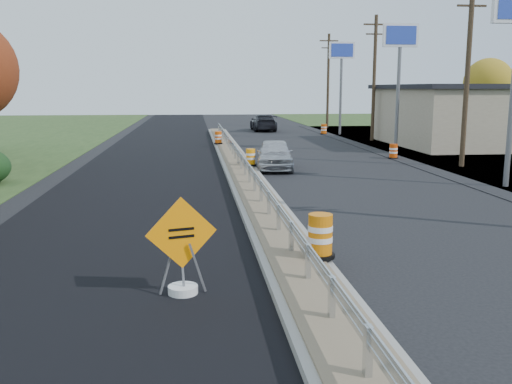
{
  "coord_description": "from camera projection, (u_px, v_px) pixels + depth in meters",
  "views": [
    {
      "loc": [
        -2.25,
        -18.85,
        4.01
      ],
      "look_at": [
        -0.51,
        -3.01,
        1.1
      ],
      "focal_mm": 40.0,
      "sensor_mm": 36.0,
      "label": 1
    }
  ],
  "objects": [
    {
      "name": "barrel_shoulder_near",
      "position": [
        393.0,
        152.0,
        32.8
      ],
      "size": [
        0.58,
        0.58,
        0.85
      ],
      "color": "black",
      "rests_on": "ground"
    },
    {
      "name": "utility_pole_smid",
      "position": [
        468.0,
        69.0,
        28.54
      ],
      "size": [
        1.9,
        0.26,
        9.4
      ],
      "color": "#473523",
      "rests_on": "ground"
    },
    {
      "name": "guardrail",
      "position": [
        240.0,
        156.0,
        28.06
      ],
      "size": [
        0.1,
        46.15,
        0.72
      ],
      "color": "silver",
      "rests_on": "median"
    },
    {
      "name": "barrel_median_mid",
      "position": [
        251.0,
        158.0,
        28.17
      ],
      "size": [
        0.57,
        0.57,
        0.83
      ],
      "color": "black",
      "rests_on": "median"
    },
    {
      "name": "ground",
      "position": [
        261.0,
        208.0,
        19.39
      ],
      "size": [
        140.0,
        140.0,
        0.0
      ],
      "primitive_type": "plane",
      "color": "black",
      "rests_on": "ground"
    },
    {
      "name": "barrel_median_near",
      "position": [
        320.0,
        237.0,
        12.83
      ],
      "size": [
        0.68,
        0.68,
        1.0
      ],
      "color": "black",
      "rests_on": "median"
    },
    {
      "name": "pylon_sign_north",
      "position": [
        342.0,
        59.0,
        48.69
      ],
      "size": [
        2.2,
        0.3,
        7.9
      ],
      "color": "slate",
      "rests_on": "ground"
    },
    {
      "name": "tree_far_yellow",
      "position": [
        488.0,
        83.0,
        54.62
      ],
      "size": [
        4.62,
        4.62,
        6.86
      ],
      "color": "#473523",
      "rests_on": "ground"
    },
    {
      "name": "milled_overlay",
      "position": [
        151.0,
        169.0,
        28.69
      ],
      "size": [
        7.2,
        120.0,
        0.01
      ],
      "primitive_type": "cube",
      "color": "black",
      "rests_on": "ground"
    },
    {
      "name": "utility_pole_nmid",
      "position": [
        374.0,
        76.0,
        43.21
      ],
      "size": [
        1.9,
        0.26,
        9.4
      ],
      "color": "#473523",
      "rests_on": "ground"
    },
    {
      "name": "utility_pole_north",
      "position": [
        328.0,
        79.0,
        57.88
      ],
      "size": [
        1.9,
        0.26,
        9.4
      ],
      "color": "#473523",
      "rests_on": "ground"
    },
    {
      "name": "barrel_median_far",
      "position": [
        218.0,
        138.0,
        39.12
      ],
      "size": [
        0.59,
        0.59,
        0.86
      ],
      "color": "black",
      "rests_on": "median"
    },
    {
      "name": "car_silver",
      "position": [
        275.0,
        154.0,
        28.57
      ],
      "size": [
        2.28,
        4.56,
        1.49
      ],
      "primitive_type": "imported",
      "rotation": [
        0.0,
        0.0,
        -0.12
      ],
      "color": "silver",
      "rests_on": "ground"
    },
    {
      "name": "pylon_sign_mid",
      "position": [
        400.0,
        47.0,
        35.0
      ],
      "size": [
        2.2,
        0.3,
        7.9
      ],
      "color": "slate",
      "rests_on": "ground"
    },
    {
      "name": "car_dark_far",
      "position": [
        263.0,
        122.0,
        54.37
      ],
      "size": [
        2.25,
        5.43,
        1.57
      ],
      "primitive_type": "imported",
      "rotation": [
        0.0,
        0.0,
        3.13
      ],
      "color": "black",
      "rests_on": "ground"
    },
    {
      "name": "caution_sign",
      "position": [
        182.0,
        270.0,
        11.18
      ],
      "size": [
        1.38,
        0.59,
        1.96
      ],
      "rotation": [
        0.0,
        0.0,
        0.27
      ],
      "color": "white",
      "rests_on": "ground"
    },
    {
      "name": "barrel_shoulder_far",
      "position": [
        324.0,
        129.0,
        50.16
      ],
      "size": [
        0.62,
        0.62,
        0.91
      ],
      "color": "black",
      "rests_on": "ground"
    },
    {
      "name": "median",
      "position": [
        241.0,
        171.0,
        27.19
      ],
      "size": [
        1.6,
        55.0,
        0.23
      ],
      "color": "gray",
      "rests_on": "ground"
    }
  ]
}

